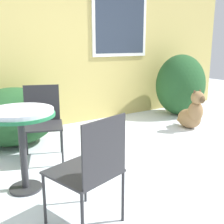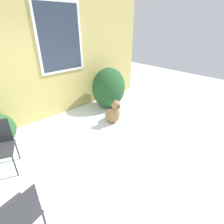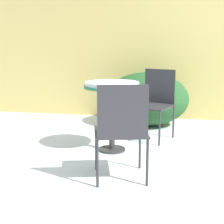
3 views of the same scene
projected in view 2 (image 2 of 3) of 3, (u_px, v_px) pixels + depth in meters
name	position (u px, v px, depth m)	size (l,w,h in m)	color
ground_plane	(72.00, 172.00, 3.09)	(16.00, 16.00, 0.00)	silver
house_wall	(12.00, 56.00, 3.77)	(8.00, 0.10, 3.36)	tan
shrub_middle	(109.00, 88.00, 5.23)	(1.04, 0.91, 1.20)	#235128
patio_chair_far_side	(16.00, 219.00, 1.86)	(0.58, 0.58, 0.90)	#2D2D30
dog	(113.00, 114.00, 4.51)	(0.38, 0.64, 0.68)	#937047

